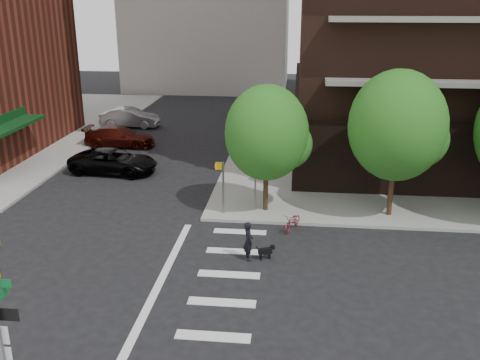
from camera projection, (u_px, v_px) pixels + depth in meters
name	position (u px, v px, depth m)	size (l,w,h in m)	color
ground	(138.00, 298.00, 19.00)	(120.00, 120.00, 0.00)	black
crosswalk	(199.00, 301.00, 18.77)	(3.85, 13.00, 0.01)	silver
tree_a	(267.00, 133.00, 25.28)	(4.00, 4.00, 5.90)	#301E11
tree_b	(397.00, 126.00, 24.52)	(4.50, 4.50, 6.65)	#301E11
pedestrian_signal	(230.00, 179.00, 25.62)	(2.18, 0.67, 2.60)	slate
parked_car_black	(114.00, 161.00, 32.31)	(5.25, 2.42, 1.46)	black
parked_car_maroon	(120.00, 137.00, 38.09)	(4.96, 2.02, 1.44)	#3B0E08
parked_car_silver	(130.00, 118.00, 43.84)	(4.79, 1.67, 1.58)	gray
scooter	(293.00, 222.00, 24.44)	(0.54, 1.54, 0.81)	maroon
dog_walker	(248.00, 241.00, 21.52)	(0.39, 0.60, 1.64)	black
dog	(266.00, 251.00, 21.71)	(0.69, 0.39, 0.58)	black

